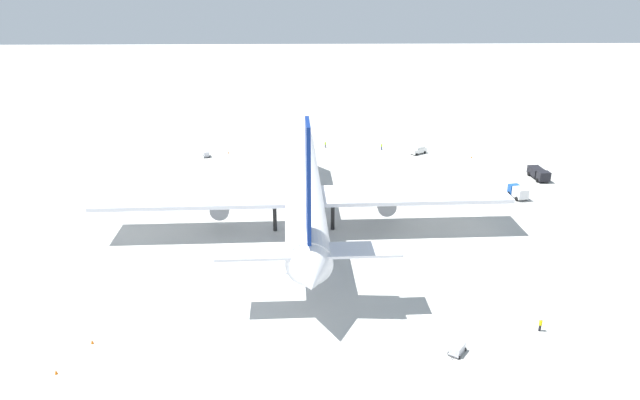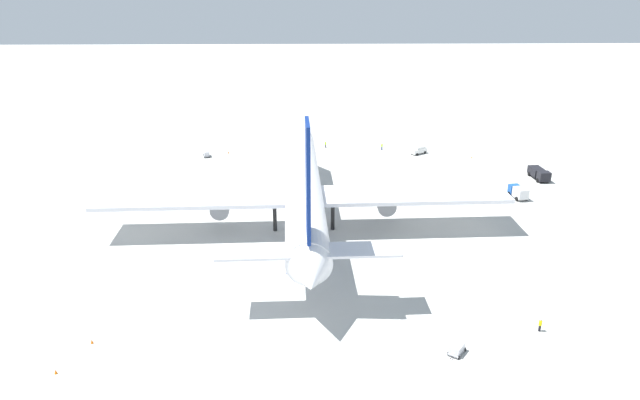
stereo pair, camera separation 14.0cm
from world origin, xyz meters
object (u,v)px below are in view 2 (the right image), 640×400
Objects in this scene: service_van at (419,150)px; baggage_cart_1 at (457,348)px; traffic_cone_3 at (472,157)px; traffic_cone_2 at (228,152)px; traffic_cone_0 at (92,341)px; service_truck_1 at (518,192)px; service_truck_2 at (539,173)px; ground_worker_0 at (540,325)px; airliner at (303,189)px; ground_worker_1 at (326,145)px; ground_worker_2 at (382,146)px; traffic_cone_1 at (56,372)px; baggage_cart_0 at (206,154)px.

baggage_cart_1 is (-82.82, 10.77, -0.36)m from service_van.
service_van is 8.69× the size of traffic_cone_3.
baggage_cart_1 is 5.27× the size of traffic_cone_2.
service_truck_1 is at bearing -55.66° from traffic_cone_0.
service_truck_2 reaches higher than traffic_cone_0.
baggage_cart_1 is 5.27× the size of traffic_cone_0.
ground_worker_0 is at bearing 163.77° from service_truck_1.
airliner is at bearing 42.17° from ground_worker_0.
ground_worker_1 is (84.66, 24.82, -0.06)m from ground_worker_0.
traffic_cone_3 is (-5.63, -61.76, 0.00)m from traffic_cone_2.
ground_worker_2 is 3.23× the size of traffic_cone_1.
traffic_cone_2 is at bearing -62.86° from baggage_cart_0.
service_truck_1 is 9.20× the size of traffic_cone_0.
airliner reaches higher than ground_worker_1.
service_van reaches higher than traffic_cone_1.
service_van is (44.88, -29.44, -6.25)m from airliner.
airliner is 43.41× the size of ground_worker_1.
traffic_cone_2 is (1.45, 49.06, -0.76)m from service_van.
traffic_cone_1 is at bearing 174.27° from traffic_cone_2.
service_truck_1 reaches higher than ground_worker_0.
service_truck_2 is 1.45× the size of service_van.
baggage_cart_0 is (43.66, 24.82, -6.48)m from airliner.
ground_worker_1 is 3.05× the size of traffic_cone_0.
baggage_cart_0 is 92.47m from baggage_cart_1.
traffic_cone_2 is at bearing 88.31° from service_van.
service_truck_1 is at bearing -113.95° from baggage_cart_0.
ground_worker_1 is at bearing 16.34° from ground_worker_0.
airliner is 14.37× the size of service_truck_1.
ground_worker_2 is at bearing -22.77° from airliner.
airliner is at bearing -150.38° from baggage_cart_0.
airliner is 53.09m from ground_worker_2.
baggage_cart_0 is 2.02× the size of ground_worker_0.
traffic_cone_1 is (-7.07, 58.81, -0.64)m from ground_worker_0.
ground_worker_0 reaches higher than traffic_cone_3.
traffic_cone_3 is at bearing 3.95° from service_truck_1.
ground_worker_1 is at bearing -20.34° from traffic_cone_0.
service_truck_1 is 14.69m from service_truck_2.
airliner is 46.33m from service_truck_1.
service_truck_2 is at bearing -20.99° from ground_worker_0.
service_truck_1 is 85.13m from traffic_cone_0.
service_van is at bearing 49.41° from service_truck_2.
airliner is at bearing -36.87° from traffic_cone_0.
ground_worker_1 is 3.05× the size of traffic_cone_1.
service_truck_2 is at bearing -52.93° from traffic_cone_0.
baggage_cart_1 is 1.73× the size of ground_worker_1.
traffic_cone_3 is at bearing 34.02° from service_truck_2.
traffic_cone_1 is at bearing 128.88° from service_truck_2.
service_van is 8.69× the size of traffic_cone_0.
airliner is at bearing 26.20° from baggage_cart_1.
baggage_cart_1 is at bearing -153.80° from airliner.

